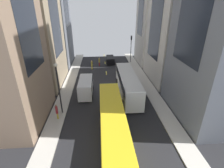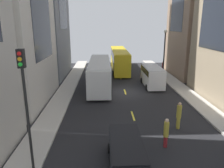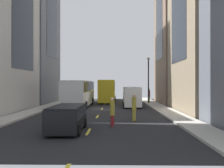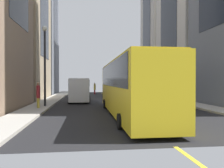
{
  "view_description": "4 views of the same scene",
  "coord_description": "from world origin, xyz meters",
  "px_view_note": "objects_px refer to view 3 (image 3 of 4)",
  "views": [
    {
      "loc": [
        1.34,
        26.51,
        13.04
      ],
      "look_at": [
        -0.43,
        3.27,
        2.15
      ],
      "focal_mm": 26.83,
      "sensor_mm": 36.0,
      "label": 1
    },
    {
      "loc": [
        -2.53,
        -24.3,
        7.71
      ],
      "look_at": [
        -1.6,
        -1.1,
        1.29
      ],
      "focal_mm": 34.46,
      "sensor_mm": 36.0,
      "label": 2
    },
    {
      "loc": [
        1.71,
        -28.79,
        2.91
      ],
      "look_at": [
        1.14,
        3.63,
        2.97
      ],
      "focal_mm": 38.75,
      "sensor_mm": 36.0,
      "label": 3
    },
    {
      "loc": [
        3.11,
        27.58,
        2.28
      ],
      "look_at": [
        -0.04,
        0.93,
        1.95
      ],
      "focal_mm": 36.68,
      "sensor_mm": 36.0,
      "label": 4
    }
  ],
  "objects_px": {
    "pedestrian_waiting_curb": "(149,95)",
    "pedestrian_crossing_near": "(112,111)",
    "city_bus_white": "(80,91)",
    "streetcar_yellow": "(108,89)",
    "delivery_van_white": "(132,95)",
    "pedestrian_crossing_mid": "(134,107)",
    "car_black_0": "(67,116)"
  },
  "relations": [
    {
      "from": "car_black_0",
      "to": "pedestrian_crossing_mid",
      "type": "height_order",
      "value": "pedestrian_crossing_mid"
    },
    {
      "from": "pedestrian_crossing_mid",
      "to": "pedestrian_crossing_near",
      "type": "xyz_separation_m",
      "value": [
        -1.69,
        -2.53,
        -0.06
      ]
    },
    {
      "from": "streetcar_yellow",
      "to": "pedestrian_waiting_curb",
      "type": "bearing_deg",
      "value": -31.1
    },
    {
      "from": "streetcar_yellow",
      "to": "car_black_0",
      "type": "height_order",
      "value": "streetcar_yellow"
    },
    {
      "from": "delivery_van_white",
      "to": "pedestrian_crossing_mid",
      "type": "xyz_separation_m",
      "value": [
        -0.57,
        -11.77,
        -0.38
      ]
    },
    {
      "from": "pedestrian_crossing_near",
      "to": "pedestrian_crossing_mid",
      "type": "bearing_deg",
      "value": -172.03
    },
    {
      "from": "pedestrian_waiting_curb",
      "to": "car_black_0",
      "type": "bearing_deg",
      "value": 151.68
    },
    {
      "from": "city_bus_white",
      "to": "streetcar_yellow",
      "type": "distance_m",
      "value": 10.81
    },
    {
      "from": "pedestrian_waiting_curb",
      "to": "pedestrian_crossing_near",
      "type": "xyz_separation_m",
      "value": [
        -5.39,
        -20.76,
        -0.18
      ]
    },
    {
      "from": "delivery_van_white",
      "to": "car_black_0",
      "type": "distance_m",
      "value": 16.96
    },
    {
      "from": "delivery_van_white",
      "to": "pedestrian_crossing_near",
      "type": "xyz_separation_m",
      "value": [
        -2.26,
        -14.3,
        -0.44
      ]
    },
    {
      "from": "pedestrian_waiting_curb",
      "to": "pedestrian_crossing_mid",
      "type": "bearing_deg",
      "value": 159.99
    },
    {
      "from": "pedestrian_crossing_mid",
      "to": "city_bus_white",
      "type": "bearing_deg",
      "value": 63.72
    },
    {
      "from": "pedestrian_waiting_curb",
      "to": "pedestrian_crossing_near",
      "type": "bearing_deg",
      "value": 156.9
    },
    {
      "from": "pedestrian_crossing_mid",
      "to": "streetcar_yellow",
      "type": "bearing_deg",
      "value": 43.79
    },
    {
      "from": "car_black_0",
      "to": "pedestrian_crossing_near",
      "type": "xyz_separation_m",
      "value": [
        2.75,
        1.9,
        0.13
      ]
    },
    {
      "from": "delivery_van_white",
      "to": "pedestrian_crossing_near",
      "type": "distance_m",
      "value": 14.48
    },
    {
      "from": "city_bus_white",
      "to": "pedestrian_crossing_near",
      "type": "relative_size",
      "value": 6.07
    },
    {
      "from": "streetcar_yellow",
      "to": "pedestrian_crossing_mid",
      "type": "relative_size",
      "value": 6.35
    },
    {
      "from": "pedestrian_waiting_curb",
      "to": "pedestrian_crossing_near",
      "type": "relative_size",
      "value": 1.01
    },
    {
      "from": "streetcar_yellow",
      "to": "delivery_van_white",
      "type": "xyz_separation_m",
      "value": [
        3.47,
        -10.44,
        -0.61
      ]
    },
    {
      "from": "city_bus_white",
      "to": "pedestrian_crossing_mid",
      "type": "relative_size",
      "value": 5.71
    },
    {
      "from": "car_black_0",
      "to": "pedestrian_crossing_mid",
      "type": "relative_size",
      "value": 2.06
    },
    {
      "from": "delivery_van_white",
      "to": "pedestrian_waiting_curb",
      "type": "distance_m",
      "value": 7.18
    },
    {
      "from": "city_bus_white",
      "to": "delivery_van_white",
      "type": "xyz_separation_m",
      "value": [
        6.73,
        -0.14,
        -0.5
      ]
    },
    {
      "from": "pedestrian_crossing_mid",
      "to": "pedestrian_crossing_near",
      "type": "height_order",
      "value": "pedestrian_crossing_mid"
    },
    {
      "from": "city_bus_white",
      "to": "pedestrian_waiting_curb",
      "type": "bearing_deg",
      "value": 32.68
    },
    {
      "from": "car_black_0",
      "to": "pedestrian_crossing_mid",
      "type": "xyz_separation_m",
      "value": [
        4.44,
        4.43,
        0.19
      ]
    },
    {
      "from": "streetcar_yellow",
      "to": "car_black_0",
      "type": "distance_m",
      "value": 26.7
    },
    {
      "from": "city_bus_white",
      "to": "delivery_van_white",
      "type": "height_order",
      "value": "city_bus_white"
    },
    {
      "from": "delivery_van_white",
      "to": "city_bus_white",
      "type": "bearing_deg",
      "value": 178.85
    },
    {
      "from": "city_bus_white",
      "to": "delivery_van_white",
      "type": "relative_size",
      "value": 2.17
    }
  ]
}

